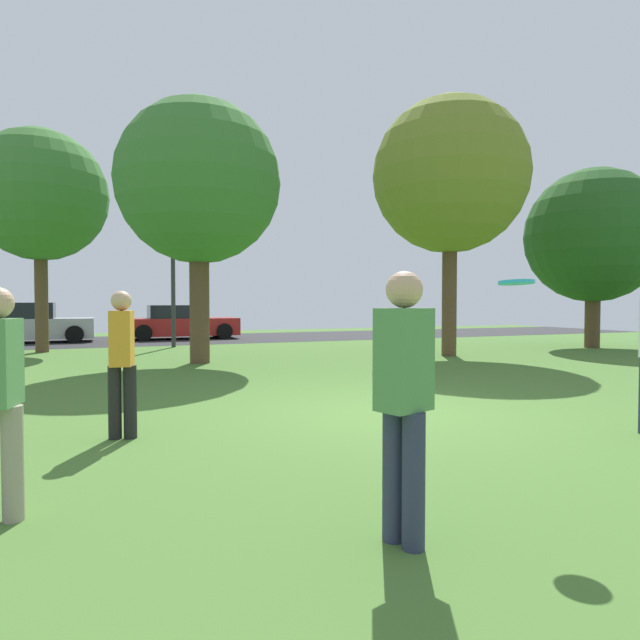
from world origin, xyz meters
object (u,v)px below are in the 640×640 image
Objects in this scene: parked_car_silver at (28,325)px; frisbee_disc at (516,282)px; parked_car_red at (180,323)px; oak_tree_right at (199,183)px; oak_tree_left at (40,196)px; street_lamp_post at (173,280)px; oak_tree_center at (450,176)px; person_walking at (122,358)px; maple_tree_far at (594,236)px; person_catcher at (404,394)px.

frisbee_disc is at bearing -74.86° from parked_car_silver.
oak_tree_right is at bearing -95.22° from parked_car_red.
street_lamp_post is (3.88, 0.41, -2.40)m from oak_tree_left.
oak_tree_center is 1.60× the size of parked_car_red.
frisbee_disc is 15.35m from street_lamp_post.
oak_tree_right is 6.10m from oak_tree_left.
oak_tree_right is 10.05m from parked_car_red.
oak_tree_left is 4.10× the size of person_walking.
oak_tree_center reaches higher than maple_tree_far.
street_lamp_post is (-0.81, -4.14, 1.62)m from parked_car_red.
oak_tree_left is 7.67m from parked_car_red.
parked_car_silver is (-4.66, 9.26, -3.72)m from oak_tree_right.
person_walking is at bearing 131.70° from frisbee_disc.
oak_tree_right is at bearing -63.26° from parked_car_silver.
oak_tree_center is 11.66m from person_walking.
maple_tree_far is (16.58, -5.09, -0.99)m from oak_tree_left.
person_catcher is (-7.40, -9.79, -4.05)m from oak_tree_center.
oak_tree_center is at bearing -41.33° from parked_car_silver.
oak_tree_center is at bearing 56.70° from frisbee_disc.
parked_car_silver is at bearing 100.30° from oak_tree_left.
parked_car_silver is (-4.03, 19.85, -0.26)m from person_catcher.
oak_tree_right is 11.16m from person_catcher.
maple_tree_far reaches higher than street_lamp_post.
person_catcher is 20.25m from parked_car_silver.
person_walking is at bearing -106.34° from oak_tree_right.
parked_car_red is at bearing 78.96° from street_lamp_post.
person_walking is at bearing -81.66° from oak_tree_left.
maple_tree_far is 15.60m from parked_car_red.
oak_tree_right reaches higher than parked_car_silver.
frisbee_disc is at bearing -87.91° from street_lamp_post.
oak_tree_left is at bearing 106.57° from frisbee_disc.
person_catcher is at bearing -78.51° from parked_car_silver.
parked_car_silver is at bearing 151.10° from maple_tree_far.
person_walking is at bearing -155.35° from maple_tree_far.
oak_tree_right reaches higher than person_catcher.
oak_tree_right is 8.25m from person_walking.
frisbee_disc is 0.06× the size of street_lamp_post.
frisbee_disc is at bearing -123.30° from oak_tree_center.
person_catcher is at bearing -161.88° from frisbee_disc.
street_lamp_post is at bearing -101.04° from parked_car_red.
oak_tree_center is 1.22× the size of maple_tree_far.
maple_tree_far is at bearing -39.02° from parked_car_red.
parked_car_red is at bearing 89.27° from frisbee_disc.
maple_tree_far is 1.31× the size of parked_car_red.
oak_tree_right is at bearing -90.45° from street_lamp_post.
street_lamp_post is (0.67, 15.73, 1.32)m from person_catcher.
parked_car_silver is (-17.40, 9.61, -2.99)m from maple_tree_far.
parked_car_silver is (-2.56, 16.42, -0.21)m from person_walking.
oak_tree_left is (-3.84, 4.74, 0.26)m from oak_tree_right.
parked_car_silver is at bearing 138.83° from street_lamp_post.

